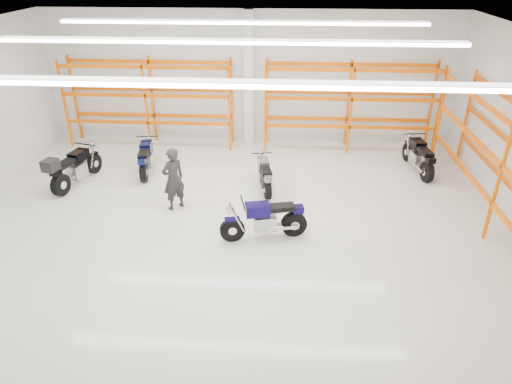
# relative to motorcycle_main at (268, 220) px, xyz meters

# --- Properties ---
(ground) EXTENTS (14.00, 14.00, 0.00)m
(ground) POSITION_rel_motorcycle_main_xyz_m (-0.91, 0.30, -0.48)
(ground) COLOR beige
(ground) RESTS_ON ground
(room_shell) EXTENTS (14.02, 12.02, 4.51)m
(room_shell) POSITION_rel_motorcycle_main_xyz_m (-0.91, 0.33, 2.80)
(room_shell) COLOR silver
(room_shell) RESTS_ON ground
(motorcycle_main) EXTENTS (2.07, 0.79, 1.03)m
(motorcycle_main) POSITION_rel_motorcycle_main_xyz_m (0.00, 0.00, 0.00)
(motorcycle_main) COLOR black
(motorcycle_main) RESTS_ON ground
(motorcycle_back_a) EXTENTS (0.94, 2.24, 1.16)m
(motorcycle_back_a) POSITION_rel_motorcycle_main_xyz_m (-5.73, 2.35, 0.07)
(motorcycle_back_a) COLOR black
(motorcycle_back_a) RESTS_ON ground
(motorcycle_back_b) EXTENTS (0.67, 2.02, 0.99)m
(motorcycle_back_b) POSITION_rel_motorcycle_main_xyz_m (-3.89, 3.42, -0.02)
(motorcycle_back_b) COLOR black
(motorcycle_back_b) RESTS_ON ground
(motorcycle_back_c) EXTENTS (0.66, 1.85, 0.92)m
(motorcycle_back_c) POSITION_rel_motorcycle_main_xyz_m (-0.20, 2.54, -0.05)
(motorcycle_back_c) COLOR black
(motorcycle_back_c) RESTS_ON ground
(motorcycle_back_d) EXTENTS (0.71, 2.14, 1.05)m
(motorcycle_back_d) POSITION_rel_motorcycle_main_xyz_m (4.50, 3.99, 0.01)
(motorcycle_back_d) COLOR black
(motorcycle_back_d) RESTS_ON ground
(standing_man) EXTENTS (0.74, 0.73, 1.72)m
(standing_man) POSITION_rel_motorcycle_main_xyz_m (-2.51, 1.28, 0.38)
(standing_man) COLOR black
(standing_man) RESTS_ON ground
(structural_column) EXTENTS (0.32, 0.32, 4.50)m
(structural_column) POSITION_rel_motorcycle_main_xyz_m (-0.91, 6.12, 1.77)
(structural_column) COLOR white
(structural_column) RESTS_ON ground
(pallet_racking_back_left) EXTENTS (5.67, 0.87, 3.00)m
(pallet_racking_back_left) POSITION_rel_motorcycle_main_xyz_m (-4.31, 5.78, 1.30)
(pallet_racking_back_left) COLOR #E35400
(pallet_racking_back_left) RESTS_ON ground
(pallet_racking_back_right) EXTENTS (5.67, 0.87, 3.00)m
(pallet_racking_back_right) POSITION_rel_motorcycle_main_xyz_m (2.49, 5.78, 1.30)
(pallet_racking_back_right) COLOR #E35400
(pallet_racking_back_right) RESTS_ON ground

